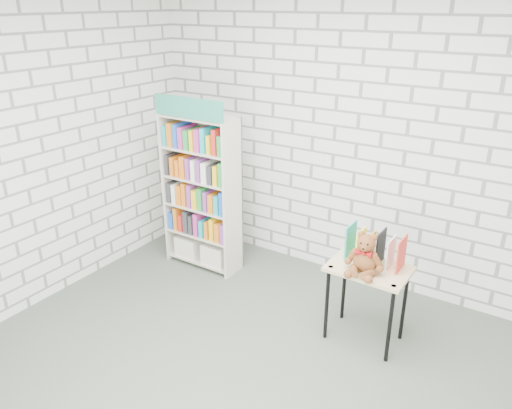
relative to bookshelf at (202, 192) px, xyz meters
The scene contains 6 objects.
ground 2.11m from the bookshelf, 44.40° to the right, with size 4.50×4.50×0.00m, color #475245.
room_shell 2.16m from the bookshelf, 44.40° to the right, with size 4.52×4.02×2.81m.
bookshelf is the anchor object (origin of this frame).
display_table 1.98m from the bookshelf, ahead, with size 0.64×0.45×0.69m.
table_books 1.95m from the bookshelf, ahead, with size 0.45×0.20×0.26m.
teddy_bear 1.97m from the bookshelf, 11.93° to the right, with size 0.31×0.29×0.33m.
Camera 1 is at (1.68, -2.38, 2.68)m, focal length 35.00 mm.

